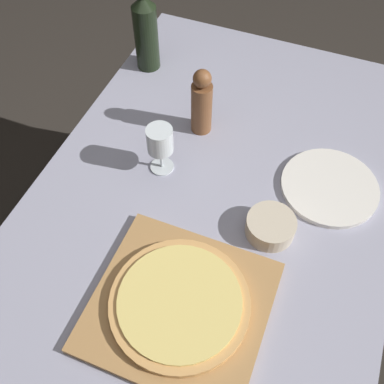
{
  "coord_description": "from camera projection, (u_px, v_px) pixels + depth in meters",
  "views": [
    {
      "loc": [
        0.2,
        -0.53,
        1.72
      ],
      "look_at": [
        -0.04,
        0.08,
        0.81
      ],
      "focal_mm": 42.0,
      "sensor_mm": 36.0,
      "label": 1
    }
  ],
  "objects": [
    {
      "name": "wine_glass",
      "position": [
        160.0,
        142.0,
        1.16
      ],
      "size": [
        0.07,
        0.07,
        0.15
      ],
      "color": "silver",
      "rests_on": "dining_table"
    },
    {
      "name": "pizza",
      "position": [
        180.0,
        303.0,
        0.98
      ],
      "size": [
        0.31,
        0.31,
        0.02
      ],
      "color": "tan",
      "rests_on": "cutting_board"
    },
    {
      "name": "dinner_plate",
      "position": [
        330.0,
        187.0,
        1.2
      ],
      "size": [
        0.26,
        0.26,
        0.01
      ],
      "color": "silver",
      "rests_on": "dining_table"
    },
    {
      "name": "dining_table",
      "position": [
        196.0,
        252.0,
        1.18
      ],
      "size": [
        0.94,
        1.7,
        0.75
      ],
      "color": "#9393A8",
      "rests_on": "ground_plane"
    },
    {
      "name": "pepper_mill",
      "position": [
        202.0,
        103.0,
        1.25
      ],
      "size": [
        0.06,
        0.06,
        0.21
      ],
      "color": "brown",
      "rests_on": "dining_table"
    },
    {
      "name": "ground_plane",
      "position": [
        195.0,
        334.0,
        1.72
      ],
      "size": [
        12.0,
        12.0,
        0.0
      ],
      "primitive_type": "plane",
      "color": "#2D2823"
    },
    {
      "name": "small_bowl",
      "position": [
        271.0,
        226.0,
        1.1
      ],
      "size": [
        0.12,
        0.12,
        0.05
      ],
      "color": "beige",
      "rests_on": "dining_table"
    },
    {
      "name": "wine_bottle",
      "position": [
        146.0,
        31.0,
        1.4
      ],
      "size": [
        0.08,
        0.08,
        0.32
      ],
      "color": "black",
      "rests_on": "dining_table"
    },
    {
      "name": "cutting_board",
      "position": [
        180.0,
        306.0,
        1.0
      ],
      "size": [
        0.38,
        0.37,
        0.02
      ],
      "color": "#A87A47",
      "rests_on": "dining_table"
    }
  ]
}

